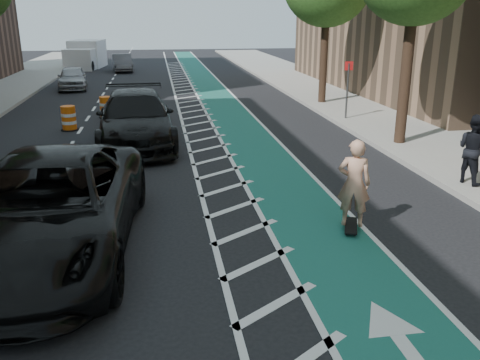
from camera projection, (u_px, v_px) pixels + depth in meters
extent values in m
plane|color=black|center=(175.00, 270.00, 8.96)|extent=(120.00, 120.00, 0.00)
cube|color=#19594D|center=(246.00, 136.00, 18.79)|extent=(2.00, 90.00, 0.01)
cube|color=silver|center=(206.00, 138.00, 18.57)|extent=(1.40, 90.00, 0.01)
cube|color=gray|center=(410.00, 128.00, 19.76)|extent=(5.00, 90.00, 0.15)
cube|color=gray|center=(350.00, 130.00, 19.39)|extent=(0.12, 90.00, 0.16)
cylinder|color=#382619|center=(400.00, 80.00, 16.98)|extent=(0.36, 0.36, 4.40)
cylinder|color=#382619|center=(325.00, 60.00, 24.49)|extent=(0.36, 0.36, 4.40)
cylinder|color=#4C4C4C|center=(347.00, 93.00, 21.00)|extent=(0.08, 0.08, 2.40)
cube|color=red|center=(349.00, 66.00, 20.66)|extent=(0.35, 0.02, 0.35)
cube|color=black|center=(351.00, 225.00, 10.59)|extent=(0.55, 0.91, 0.03)
cylinder|color=black|center=(347.00, 223.00, 10.90)|extent=(0.06, 0.08, 0.07)
cylinder|color=black|center=(355.00, 223.00, 10.86)|extent=(0.06, 0.08, 0.07)
cylinder|color=black|center=(346.00, 234.00, 10.35)|extent=(0.06, 0.08, 0.07)
cylinder|color=black|center=(355.00, 234.00, 10.32)|extent=(0.06, 0.08, 0.07)
imported|color=tan|center=(354.00, 183.00, 10.30)|extent=(0.78, 0.65, 1.83)
imported|color=black|center=(47.00, 207.00, 9.30)|extent=(3.49, 6.85, 1.85)
imported|color=black|center=(136.00, 119.00, 17.36)|extent=(2.79, 6.29, 1.79)
imported|color=#A2A2A7|center=(72.00, 78.00, 30.42)|extent=(2.01, 4.15, 1.37)
imported|color=#535256|center=(122.00, 63.00, 39.98)|extent=(1.90, 4.17, 1.33)
imported|color=black|center=(473.00, 149.00, 12.88)|extent=(0.91, 1.03, 1.78)
cube|color=white|center=(88.00, 54.00, 43.05)|extent=(2.88, 3.85, 2.23)
cube|color=white|center=(80.00, 60.00, 40.60)|extent=(2.44, 2.05, 1.67)
cylinder|color=black|center=(66.00, 66.00, 40.28)|extent=(0.38, 0.81, 0.78)
cylinder|color=black|center=(91.00, 66.00, 40.34)|extent=(0.38, 0.81, 0.78)
cylinder|color=black|center=(79.00, 62.00, 44.09)|extent=(0.38, 0.81, 0.78)
cylinder|color=black|center=(103.00, 62.00, 44.15)|extent=(0.38, 0.81, 0.78)
cylinder|color=orange|center=(25.00, 186.00, 11.78)|extent=(0.58, 0.58, 1.01)
cylinder|color=silver|center=(26.00, 193.00, 11.83)|extent=(0.59, 0.59, 0.13)
cylinder|color=silver|center=(24.00, 180.00, 11.74)|extent=(0.59, 0.59, 0.13)
cylinder|color=black|center=(28.00, 205.00, 11.93)|extent=(0.74, 0.74, 0.04)
cylinder|color=#EA5D0C|center=(69.00, 118.00, 19.64)|extent=(0.54, 0.54, 0.94)
cylinder|color=silver|center=(69.00, 122.00, 19.69)|extent=(0.56, 0.56, 0.13)
cylinder|color=silver|center=(68.00, 115.00, 19.60)|extent=(0.56, 0.56, 0.13)
cylinder|color=black|center=(70.00, 130.00, 19.78)|extent=(0.69, 0.69, 0.04)
cylinder|color=orange|center=(106.00, 107.00, 22.06)|extent=(0.53, 0.53, 0.91)
cylinder|color=silver|center=(106.00, 111.00, 22.10)|extent=(0.54, 0.54, 0.12)
cylinder|color=silver|center=(106.00, 104.00, 22.02)|extent=(0.54, 0.54, 0.12)
cylinder|color=black|center=(107.00, 117.00, 22.19)|extent=(0.67, 0.67, 0.04)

